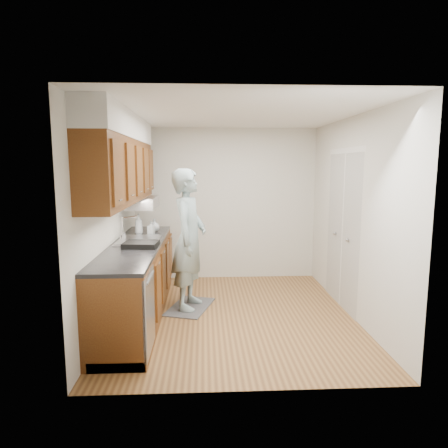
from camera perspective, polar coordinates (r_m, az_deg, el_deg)
The scene contains 14 objects.
floor at distance 5.24m, azimuth 1.28°, elevation -12.82°, with size 3.50×3.50×0.00m, color olive.
ceiling at distance 4.92m, azimuth 1.38°, elevation 15.45°, with size 3.50×3.50×0.00m, color white.
wall_left at distance 5.04m, azimuth -15.93°, elevation 0.72°, with size 0.02×3.50×2.50m, color silver.
wall_right at distance 5.25m, azimuth 17.88°, elevation 0.93°, with size 0.02×3.50×2.50m, color silver.
wall_back at distance 6.66m, azimuth 0.22°, elevation 2.83°, with size 3.00×0.02×2.50m, color silver.
counter at distance 5.14m, azimuth -12.30°, elevation -7.69°, with size 0.64×2.80×1.30m.
upper_cabinets at distance 5.01m, azimuth -14.24°, elevation 8.76°, with size 0.47×2.80×1.21m.
closet_door at distance 5.56m, azimuth 16.57°, elevation -0.97°, with size 0.02×1.22×2.05m, color silver.
floor_mat at distance 5.50m, azimuth -4.89°, elevation -11.71°, with size 0.48×0.81×0.02m, color #5A5B5D.
person at distance 5.23m, azimuth -5.03°, elevation -0.85°, with size 0.74×0.49×2.08m, color #8BA5A9.
soap_bottle_a at distance 5.69m, azimuth -12.08°, elevation 0.01°, with size 0.11×0.11×0.29m, color silver.
soap_bottle_b at distance 5.65m, azimuth -10.38°, elevation -0.52°, with size 0.08×0.09×0.19m, color silver.
soap_bottle_c at distance 5.89m, azimuth -9.92°, elevation -0.15°, with size 0.14×0.14×0.19m, color silver.
dish_rack at distance 4.81m, azimuth -11.76°, elevation -2.87°, with size 0.39×0.33×0.06m, color black.
Camera 1 is at (-0.36, -4.87, 1.89)m, focal length 32.00 mm.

